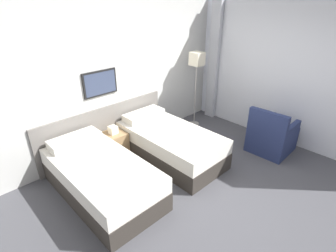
{
  "coord_description": "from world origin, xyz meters",
  "views": [
    {
      "loc": [
        -2.6,
        -1.91,
        2.72
      ],
      "look_at": [
        0.18,
        0.98,
        0.71
      ],
      "focal_mm": 28.0,
      "sensor_mm": 36.0,
      "label": 1
    }
  ],
  "objects_px": {
    "nightstand": "(115,144)",
    "floor_lamp": "(197,64)",
    "bed_near_door": "(101,177)",
    "bed_near_window": "(170,143)",
    "armchair": "(271,137)"
  },
  "relations": [
    {
      "from": "floor_lamp",
      "to": "nightstand",
      "type": "bearing_deg",
      "value": 176.68
    },
    {
      "from": "bed_near_door",
      "to": "bed_near_window",
      "type": "bearing_deg",
      "value": 0.0
    },
    {
      "from": "nightstand",
      "to": "armchair",
      "type": "xyz_separation_m",
      "value": [
        2.27,
        -1.91,
        0.05
      ]
    },
    {
      "from": "bed_near_door",
      "to": "armchair",
      "type": "bearing_deg",
      "value": -21.53
    },
    {
      "from": "bed_near_door",
      "to": "bed_near_window",
      "type": "xyz_separation_m",
      "value": [
        1.43,
        0.0,
        0.0
      ]
    },
    {
      "from": "bed_near_door",
      "to": "nightstand",
      "type": "height_order",
      "value": "bed_near_door"
    },
    {
      "from": "bed_near_door",
      "to": "floor_lamp",
      "type": "xyz_separation_m",
      "value": [
        2.82,
        0.61,
        1.12
      ]
    },
    {
      "from": "nightstand",
      "to": "floor_lamp",
      "type": "bearing_deg",
      "value": -3.32
    },
    {
      "from": "bed_near_door",
      "to": "bed_near_window",
      "type": "relative_size",
      "value": 1.0
    },
    {
      "from": "bed_near_window",
      "to": "nightstand",
      "type": "height_order",
      "value": "bed_near_window"
    },
    {
      "from": "bed_near_window",
      "to": "nightstand",
      "type": "bearing_deg",
      "value": 134.49
    },
    {
      "from": "nightstand",
      "to": "floor_lamp",
      "type": "height_order",
      "value": "floor_lamp"
    },
    {
      "from": "armchair",
      "to": "floor_lamp",
      "type": "bearing_deg",
      "value": 3.8
    },
    {
      "from": "bed_near_door",
      "to": "nightstand",
      "type": "distance_m",
      "value": 1.02
    },
    {
      "from": "bed_near_door",
      "to": "bed_near_window",
      "type": "distance_m",
      "value": 1.43
    }
  ]
}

